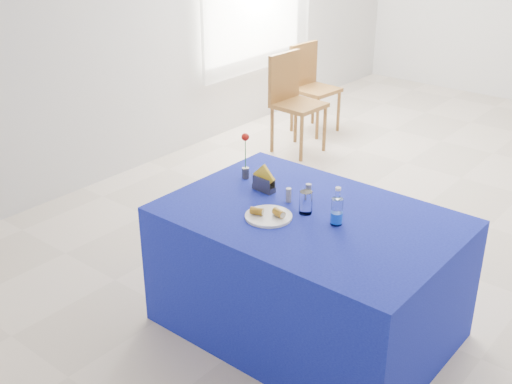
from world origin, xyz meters
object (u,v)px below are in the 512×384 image
water_bottle (337,212)px  chair_win_b (310,81)px  blue_table (308,273)px  plate (269,216)px  chair_win_a (292,96)px

water_bottle → chair_win_b: (-2.20, 2.92, -0.29)m
chair_win_b → water_bottle: bearing=-137.9°
blue_table → water_bottle: (0.17, -0.01, 0.45)m
plate → chair_win_a: size_ratio=0.27×
chair_win_a → plate: bearing=-143.4°
plate → chair_win_b: chair_win_b is taller
water_bottle → chair_win_b: water_bottle is taller
blue_table → chair_win_a: (-1.82, 2.31, 0.18)m
chair_win_a → blue_table: bearing=-139.0°
blue_table → chair_win_b: 3.55m
blue_table → chair_win_a: 2.94m
water_bottle → chair_win_a: 3.06m
blue_table → water_bottle: bearing=-2.1°
water_bottle → blue_table: bearing=177.9°
water_bottle → chair_win_a: (-1.99, 2.31, -0.27)m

